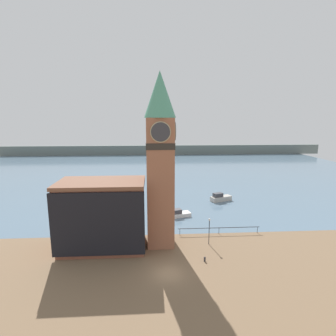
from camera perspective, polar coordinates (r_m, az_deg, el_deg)
ground_plane at (r=34.91m, az=-0.01°, el=-21.95°), size 160.00×160.00×0.00m
water at (r=102.24m, az=-2.43°, el=-0.03°), size 160.00×120.00×0.00m
far_shoreline at (r=141.44m, az=-2.75°, el=3.94°), size 180.00×3.00×5.00m
pier_railing at (r=45.34m, az=11.05°, el=-12.75°), size 13.68×0.08×1.09m
clock_tower at (r=37.73m, az=-1.69°, el=2.48°), size 4.49×4.49×25.33m
pier_building at (r=39.82m, az=-14.08°, el=-9.88°), size 12.43×7.28×10.10m
boat_near at (r=52.09m, az=2.46°, el=-9.91°), size 4.41×2.95×1.54m
boat_far at (r=62.62m, az=11.33°, el=-6.39°), size 5.30×3.40×1.96m
mooring_bollard_near at (r=37.46m, az=8.00°, el=-18.99°), size 0.26×0.26×0.65m
lamp_post at (r=40.86m, az=8.97°, el=-12.47°), size 0.32×0.32×4.12m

